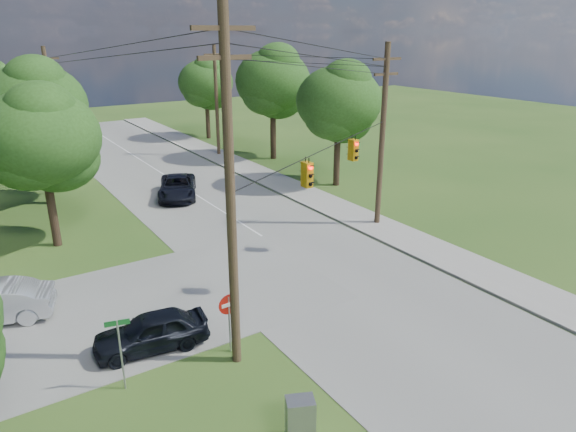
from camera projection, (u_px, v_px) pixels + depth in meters
ground at (345, 327)px, 20.28m from camera, size 140.00×140.00×0.00m
main_road at (313, 268)px, 25.24m from camera, size 10.00×100.00×0.03m
sidewalk_east at (411, 239)px, 28.65m from camera, size 2.60×100.00×0.12m
pole_sw at (230, 193)px, 16.13m from camera, size 2.00×0.32×12.00m
pole_ne at (382, 134)px, 29.29m from camera, size 2.00×0.32×10.50m
pole_north_e at (216, 100)px, 46.79m from camera, size 2.00×0.32×10.00m
pole_north_w at (53, 112)px, 39.69m from camera, size 2.00×0.32×10.00m
power_lines at (236, 69)px, 27.06m from camera, size 13.93×29.62×4.93m
traffic_signals at (332, 161)px, 23.21m from camera, size 4.91×3.27×1.05m
tree_w_near at (40, 138)px, 26.04m from camera, size 6.00×6.00×8.40m
tree_w_mid at (36, 105)px, 32.65m from camera, size 6.40×6.40×9.22m
tree_e_near at (339, 102)px, 36.92m from camera, size 6.20×6.20×8.81m
tree_e_mid at (273, 81)px, 44.86m from camera, size 6.60×6.60×9.64m
tree_e_far at (206, 83)px, 54.17m from camera, size 5.80×5.80×8.32m
car_cross_dark at (151, 331)px, 18.65m from camera, size 4.30×2.21×1.40m
car_main_north at (177, 187)px, 35.84m from camera, size 4.39×5.90×1.49m
control_cabinet at (300, 421)px, 14.38m from camera, size 0.96×0.85×1.44m
do_not_enter_sign at (229, 310)px, 18.17m from camera, size 0.78×0.08×2.32m
street_name_sign at (120, 346)px, 16.23m from camera, size 0.75×0.22×2.57m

